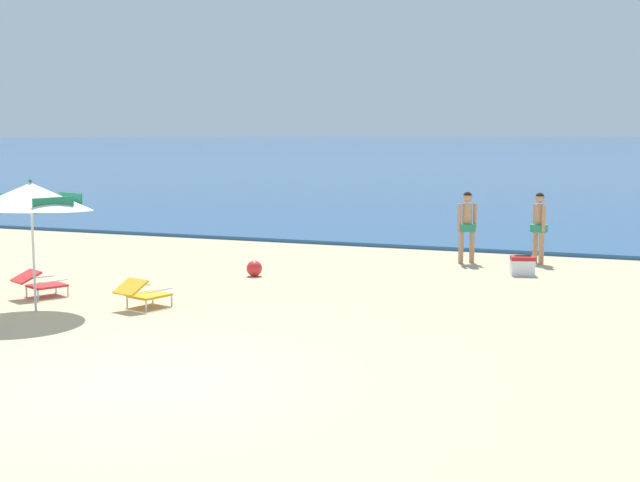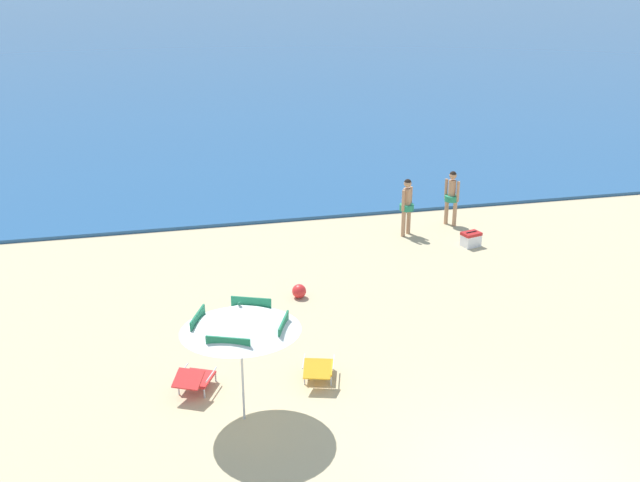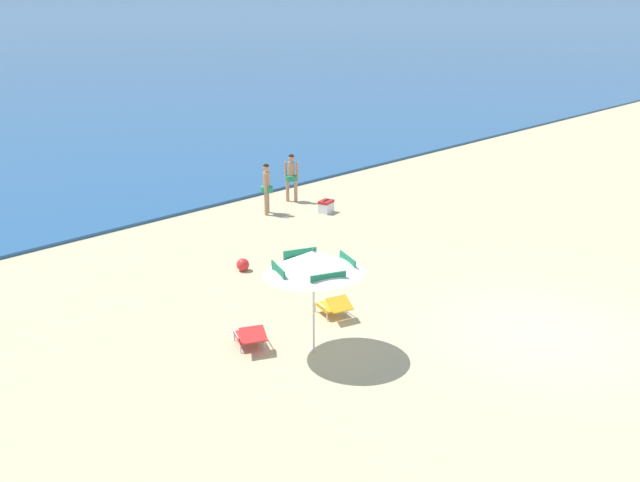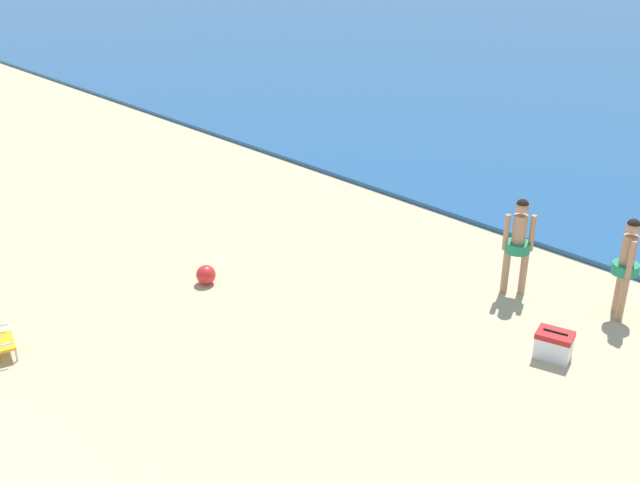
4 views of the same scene
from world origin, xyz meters
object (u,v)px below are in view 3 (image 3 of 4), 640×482
lounge_chair_under_umbrella (334,305)px  lounge_chair_beside_umbrella (251,336)px  beach_umbrella_striped_main (314,262)px  cooler_box (326,206)px  person_standing_beside (291,174)px  person_standing_near_shore (266,185)px  beach_ball (243,265)px

lounge_chair_under_umbrella → lounge_chair_beside_umbrella: 2.27m
beach_umbrella_striped_main → lounge_chair_beside_umbrella: size_ratio=2.18×
cooler_box → person_standing_beside: bearing=86.1°
person_standing_near_shore → cooler_box: person_standing_near_shore is taller
person_standing_near_shore → beach_ball: 5.12m
beach_umbrella_striped_main → person_standing_near_shore: size_ratio=1.35×
person_standing_near_shore → cooler_box: 2.03m
person_standing_beside → cooler_box: (-0.12, -1.74, -0.74)m
lounge_chair_beside_umbrella → lounge_chair_under_umbrella: bearing=-3.6°
lounge_chair_beside_umbrella → cooler_box: size_ratio=1.78×
person_standing_beside → cooler_box: size_ratio=2.85×
lounge_chair_under_umbrella → person_standing_beside: 9.42m
beach_umbrella_striped_main → beach_ball: beach_umbrella_striped_main is taller
beach_umbrella_striped_main → beach_ball: size_ratio=6.76×
lounge_chair_beside_umbrella → person_standing_near_shore: (6.42, 6.83, 0.67)m
person_standing_near_shore → person_standing_beside: person_standing_near_shore is taller
beach_umbrella_striped_main → person_standing_beside: 11.09m
cooler_box → lounge_chair_under_umbrella: bearing=-134.3°
beach_ball → lounge_chair_under_umbrella: bearing=-96.0°
lounge_chair_beside_umbrella → person_standing_beside: person_standing_beside is taller
lounge_chair_beside_umbrella → person_standing_beside: (7.97, 7.33, 0.67)m
lounge_chair_beside_umbrella → person_standing_beside: size_ratio=0.63×
person_standing_near_shore → person_standing_beside: (1.55, 0.50, -0.01)m
lounge_chair_under_umbrella → cooler_box: 8.00m
person_standing_near_shore → cooler_box: bearing=-40.9°
person_standing_beside → cooler_box: person_standing_beside is taller
beach_umbrella_striped_main → person_standing_near_shore: 9.74m
person_standing_beside → beach_ball: person_standing_beside is taller
person_standing_near_shore → cooler_box: size_ratio=2.88×
beach_umbrella_striped_main → lounge_chair_beside_umbrella: 2.10m
lounge_chair_beside_umbrella → cooler_box: lounge_chair_beside_umbrella is taller
person_standing_near_shore → beach_umbrella_striped_main: bearing=-125.7°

